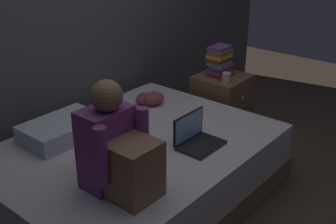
% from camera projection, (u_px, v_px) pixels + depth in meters
% --- Properties ---
extents(ground_plane, '(8.00, 8.00, 0.00)m').
position_uv_depth(ground_plane, '(185.00, 201.00, 3.17)').
color(ground_plane, '#47382D').
extents(bed, '(2.00, 1.50, 0.47)m').
position_uv_depth(bed, '(136.00, 171.00, 3.11)').
color(bed, '#7A6047').
rests_on(bed, ground_plane).
extents(nightstand, '(0.44, 0.46, 0.58)m').
position_uv_depth(nightstand, '(221.00, 105.00, 4.07)').
color(nightstand, brown).
rests_on(nightstand, ground_plane).
extents(person_sitting, '(0.39, 0.44, 0.66)m').
position_uv_depth(person_sitting, '(117.00, 150.00, 2.40)').
color(person_sitting, '#75337A').
rests_on(person_sitting, bed).
extents(laptop, '(0.32, 0.23, 0.22)m').
position_uv_depth(laptop, '(196.00, 138.00, 2.96)').
color(laptop, black).
rests_on(laptop, bed).
extents(pillow, '(0.56, 0.36, 0.13)m').
position_uv_depth(pillow, '(63.00, 129.00, 3.06)').
color(pillow, silver).
rests_on(pillow, bed).
extents(book_stack, '(0.24, 0.18, 0.28)m').
position_uv_depth(book_stack, '(220.00, 61.00, 3.89)').
color(book_stack, '#9E2D28').
rests_on(book_stack, nightstand).
extents(mug, '(0.08, 0.08, 0.09)m').
position_uv_depth(mug, '(226.00, 78.00, 3.77)').
color(mug, '#BCB2A3').
rests_on(mug, nightstand).
extents(clothes_pile, '(0.22, 0.24, 0.11)m').
position_uv_depth(clothes_pile, '(149.00, 98.00, 3.63)').
color(clothes_pile, '#8E3D47').
rests_on(clothes_pile, bed).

